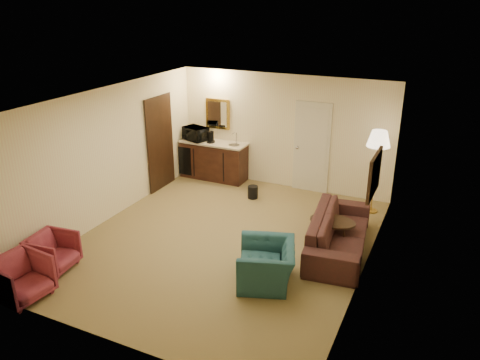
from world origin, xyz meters
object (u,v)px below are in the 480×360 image
(sofa, at_px, (340,226))
(teal_armchair, at_px, (267,258))
(wetbar_cabinet, at_px, (214,160))
(waste_bin, at_px, (253,192))
(coffee_table, at_px, (332,232))
(rose_chair_near, at_px, (53,250))
(coffee_maker, at_px, (211,137))
(microwave, at_px, (195,132))
(floor_lamp, at_px, (375,172))
(rose_chair_far, at_px, (20,276))

(sofa, distance_m, teal_armchair, 1.66)
(wetbar_cabinet, xyz_separation_m, waste_bin, (1.35, -0.72, -0.32))
(teal_armchair, distance_m, coffee_table, 1.74)
(rose_chair_near, distance_m, coffee_maker, 4.71)
(rose_chair_near, height_order, microwave, microwave)
(wetbar_cabinet, xyz_separation_m, microwave, (-0.47, -0.03, 0.66))
(floor_lamp, height_order, waste_bin, floor_lamp)
(sofa, distance_m, microwave, 4.64)
(wetbar_cabinet, relative_size, coffee_table, 2.02)
(teal_armchair, distance_m, microwave, 4.93)
(coffee_table, bearing_deg, microwave, 153.28)
(coffee_maker, bearing_deg, waste_bin, -21.01)
(sofa, relative_size, floor_lamp, 1.33)
(rose_chair_far, bearing_deg, waste_bin, -13.08)
(rose_chair_near, distance_m, coffee_table, 4.74)
(microwave, bearing_deg, rose_chair_far, -69.16)
(sofa, distance_m, rose_chair_far, 5.12)
(rose_chair_near, xyz_separation_m, microwave, (-0.03, 4.69, 0.78))
(floor_lamp, height_order, coffee_maker, floor_lamp)
(rose_chair_near, relative_size, rose_chair_far, 0.91)
(rose_chair_far, bearing_deg, coffee_maker, 2.96)
(microwave, bearing_deg, floor_lamp, 14.80)
(coffee_table, relative_size, coffee_maker, 2.93)
(rose_chair_near, xyz_separation_m, coffee_maker, (0.42, 4.64, 0.73))
(floor_lamp, height_order, microwave, floor_lamp)
(sofa, relative_size, teal_armchair, 2.37)
(wetbar_cabinet, xyz_separation_m, coffee_table, (3.45, -2.01, -0.23))
(coffee_table, xyz_separation_m, coffee_maker, (-3.47, 1.92, 0.83))
(sofa, height_order, coffee_table, sofa)
(waste_bin, relative_size, microwave, 0.48)
(rose_chair_far, relative_size, waste_bin, 2.61)
(sofa, relative_size, coffee_maker, 8.34)
(floor_lamp, bearing_deg, rose_chair_far, -128.25)
(coffee_table, distance_m, floor_lamp, 1.85)
(wetbar_cabinet, relative_size, floor_lamp, 0.94)
(coffee_maker, bearing_deg, floor_lamp, 0.40)
(wetbar_cabinet, height_order, coffee_maker, coffee_maker)
(coffee_table, bearing_deg, floor_lamp, 76.65)
(sofa, xyz_separation_m, microwave, (-4.08, 2.12, 0.66))
(rose_chair_far, distance_m, coffee_maker, 5.49)
(sofa, xyz_separation_m, rose_chair_near, (-4.05, -2.57, -0.12))
(floor_lamp, bearing_deg, coffee_table, -103.35)
(teal_armchair, xyz_separation_m, floor_lamp, (1.01, 3.30, 0.44))
(waste_bin, bearing_deg, teal_armchair, -62.78)
(rose_chair_near, height_order, floor_lamp, floor_lamp)
(teal_armchair, relative_size, waste_bin, 3.49)
(floor_lamp, distance_m, waste_bin, 2.63)
(rose_chair_far, bearing_deg, teal_armchair, -53.08)
(sofa, height_order, microwave, microwave)
(wetbar_cabinet, bearing_deg, microwave, -175.79)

